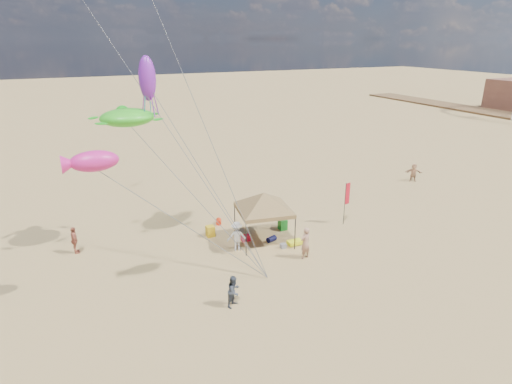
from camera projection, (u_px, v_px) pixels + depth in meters
ground at (280, 281)px, 22.51m from camera, size 280.00×280.00×0.00m
canopy_tent at (264, 195)px, 25.82m from camera, size 6.02×6.02×3.77m
feather_flag at (347, 196)px, 28.80m from camera, size 0.45×0.14×2.99m
cooler_red at (246, 238)px, 26.90m from camera, size 0.54×0.38×0.38m
cooler_blue at (277, 216)px, 30.31m from camera, size 0.54×0.38×0.38m
bag_navy at (272, 239)px, 26.78m from camera, size 0.69×0.54×0.36m
bag_orange at (219, 222)px, 29.33m from camera, size 0.54×0.69×0.36m
chair_green at (283, 225)px, 28.44m from camera, size 0.50×0.50×0.70m
chair_yellow at (210, 231)px, 27.47m from camera, size 0.50×0.50×0.70m
crate_grey at (283, 246)px, 25.97m from camera, size 0.34×0.30×0.28m
beach_cart at (295, 242)px, 26.30m from camera, size 0.90×0.50×0.24m
person_near_a at (305, 243)px, 24.52m from camera, size 0.80×0.64×1.92m
person_near_b at (234, 291)px, 20.15m from camera, size 0.98×0.93×1.59m
person_near_c at (237, 236)px, 25.46m from camera, size 1.33×0.97×1.84m
person_far_a at (74, 240)px, 25.13m from camera, size 0.47×1.00×1.67m
person_far_c at (414, 172)px, 37.97m from camera, size 1.48×1.30×1.62m
turtle_kite at (127, 118)px, 23.64m from camera, size 3.48×3.05×1.00m
fish_kite at (94, 161)px, 18.19m from camera, size 2.21×1.40×0.91m
squid_kite at (147, 78)px, 23.26m from camera, size 0.95×0.95×2.43m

